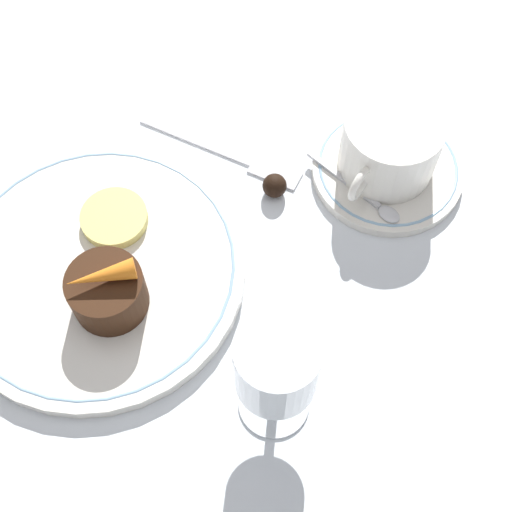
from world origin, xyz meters
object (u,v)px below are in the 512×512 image
(wine_glass, at_px, (277,369))
(fork, at_px, (237,157))
(coffee_cup, at_px, (390,144))
(dinner_plate, at_px, (97,269))
(dessert_cake, at_px, (106,291))

(wine_glass, relative_size, fork, 0.74)
(wine_glass, bearing_deg, coffee_cup, -170.41)
(dinner_plate, height_order, dessert_cake, dessert_cake)
(coffee_cup, bearing_deg, wine_glass, 9.59)
(dinner_plate, xyz_separation_m, dessert_cake, (0.02, 0.03, 0.03))
(fork, distance_m, dessert_cake, 0.19)
(coffee_cup, height_order, dessert_cake, coffee_cup)
(coffee_cup, xyz_separation_m, wine_glass, (0.25, 0.04, 0.05))
(wine_glass, height_order, fork, wine_glass)
(dinner_plate, relative_size, dessert_cake, 4.08)
(dinner_plate, bearing_deg, dessert_cake, 60.67)
(dessert_cake, bearing_deg, wine_glass, 93.31)
(wine_glass, bearing_deg, dinner_plate, -92.59)
(coffee_cup, relative_size, dessert_cake, 1.82)
(fork, bearing_deg, dessert_cake, 1.22)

